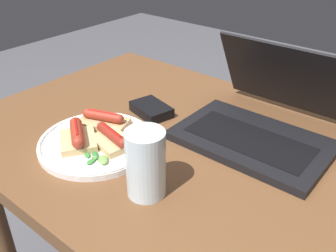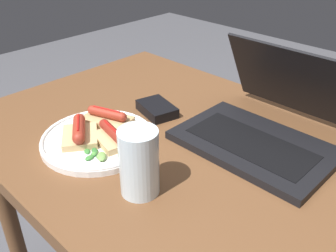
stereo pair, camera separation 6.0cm
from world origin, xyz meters
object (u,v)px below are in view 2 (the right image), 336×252
plate (98,139)px  external_drive (157,109)px  drinking_glass (139,162)px  laptop (266,126)px

plate → external_drive: bearing=91.9°
drinking_glass → external_drive: drinking_glass is taller
laptop → drinking_glass: 0.33m
laptop → plate: (-0.26, -0.28, -0.03)m
laptop → plate: 0.38m
laptop → external_drive: bearing=-162.9°
plate → laptop: bearing=46.3°
external_drive → laptop: bearing=31.7°
laptop → drinking_glass: size_ratio=2.56×
laptop → external_drive: 0.28m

